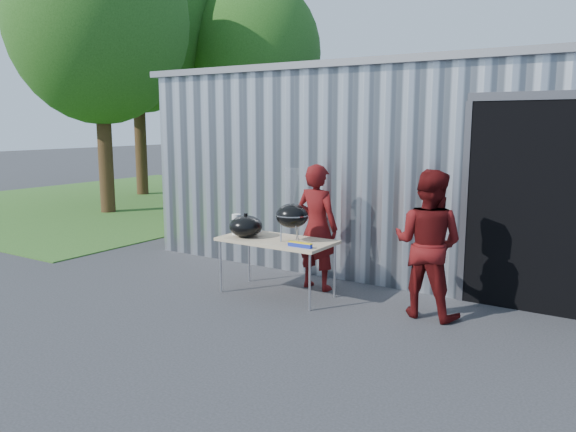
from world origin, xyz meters
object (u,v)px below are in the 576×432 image
Objects in this scene: person_cook at (317,227)px; person_bystander at (428,244)px; kettle_grill at (292,209)px; folding_table at (277,242)px.

person_bystander is (1.62, -0.25, 0.01)m from person_cook.
person_bystander is (1.67, 0.31, -0.31)m from kettle_grill.
person_cook reaches higher than folding_table.
folding_table is 0.52m from kettle_grill.
kettle_grill is 0.55× the size of person_cook.
folding_table is 1.94m from person_bystander.
person_cook is (0.29, 0.54, 0.14)m from folding_table.
kettle_grill is at bearing 13.25° from person_bystander.
person_cook reaches higher than kettle_grill.
person_cook is at bearing 61.56° from folding_table.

